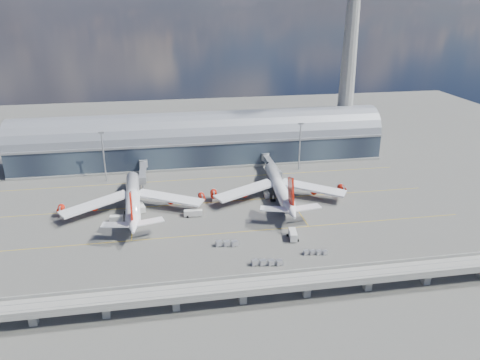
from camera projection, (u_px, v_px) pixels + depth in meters
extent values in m
plane|color=#474744|center=(219.00, 222.00, 192.10)|extent=(500.00, 500.00, 0.00)
cube|color=gold|center=(223.00, 233.00, 182.93)|extent=(200.00, 0.25, 0.01)
cube|color=gold|center=(214.00, 202.00, 210.44)|extent=(200.00, 0.25, 0.01)
cube|color=gold|center=(207.00, 178.00, 237.95)|extent=(200.00, 0.25, 0.01)
cube|color=gold|center=(135.00, 199.00, 214.09)|extent=(0.25, 80.00, 0.01)
cube|color=gold|center=(283.00, 189.00, 225.13)|extent=(0.25, 80.00, 0.01)
cube|color=#1E2532|center=(201.00, 149.00, 261.06)|extent=(200.00, 28.00, 14.00)
cylinder|color=gray|center=(201.00, 137.00, 258.49)|extent=(200.00, 28.00, 28.00)
cube|color=gray|center=(203.00, 144.00, 245.66)|extent=(200.00, 1.00, 1.20)
cube|color=gray|center=(202.00, 160.00, 263.40)|extent=(200.00, 30.00, 1.20)
cube|color=gray|center=(342.00, 144.00, 280.15)|extent=(18.00, 18.00, 8.00)
cone|color=gray|center=(348.00, 75.00, 265.13)|extent=(10.00, 10.00, 90.00)
cube|color=gray|center=(243.00, 287.00, 139.66)|extent=(220.00, 8.50, 1.20)
cube|color=gray|center=(245.00, 292.00, 135.59)|extent=(220.00, 0.40, 1.20)
cube|color=gray|center=(241.00, 277.00, 142.92)|extent=(220.00, 0.40, 1.20)
cube|color=gray|center=(244.00, 288.00, 138.04)|extent=(220.00, 0.12, 0.12)
cube|color=gray|center=(242.00, 282.00, 140.79)|extent=(220.00, 0.12, 0.12)
cube|color=gray|center=(33.00, 317.00, 131.29)|extent=(2.20, 2.20, 5.00)
cube|color=gray|center=(106.00, 309.00, 134.44)|extent=(2.20, 2.20, 5.00)
cube|color=gray|center=(176.00, 302.00, 137.60)|extent=(2.20, 2.20, 5.00)
cube|color=gray|center=(243.00, 295.00, 140.76)|extent=(2.20, 2.20, 5.00)
cube|color=gray|center=(307.00, 289.00, 143.91)|extent=(2.20, 2.20, 5.00)
cube|color=gray|center=(368.00, 283.00, 147.07)|extent=(2.20, 2.20, 5.00)
cube|color=gray|center=(426.00, 277.00, 150.22)|extent=(2.20, 2.20, 5.00)
cylinder|color=gray|center=(104.00, 157.00, 230.06)|extent=(0.70, 0.70, 25.00)
cube|color=gray|center=(101.00, 133.00, 225.41)|extent=(3.00, 0.40, 1.00)
cylinder|color=gray|center=(300.00, 147.00, 245.84)|extent=(0.70, 0.70, 25.00)
cube|color=gray|center=(301.00, 124.00, 241.19)|extent=(3.00, 0.40, 1.00)
cylinder|color=white|center=(133.00, 198.00, 201.19)|extent=(8.09, 49.18, 5.91)
cone|color=white|center=(133.00, 175.00, 225.96)|extent=(6.23, 7.64, 5.91)
cone|color=white|center=(133.00, 226.00, 174.47)|extent=(6.40, 11.33, 5.91)
cube|color=#BB1708|center=(131.00, 205.00, 174.31)|extent=(1.14, 11.06, 12.23)
cube|color=white|center=(96.00, 204.00, 196.71)|extent=(29.39, 21.49, 2.39)
cube|color=white|center=(169.00, 198.00, 202.85)|extent=(30.05, 19.46, 2.39)
cylinder|color=#BB1708|center=(95.00, 206.00, 198.88)|extent=(3.16, 4.74, 2.95)
cylinder|color=#BB1708|center=(61.00, 209.00, 196.16)|extent=(3.16, 4.74, 2.95)
cylinder|color=#BB1708|center=(171.00, 199.00, 205.25)|extent=(3.16, 4.74, 2.95)
cylinder|color=#BB1708|center=(202.00, 197.00, 207.98)|extent=(3.16, 4.74, 2.95)
cylinder|color=gray|center=(133.00, 192.00, 218.47)|extent=(0.46, 0.46, 2.77)
cylinder|color=gray|center=(127.00, 211.00, 198.83)|extent=(0.55, 0.55, 2.77)
cylinder|color=gray|center=(141.00, 210.00, 200.01)|extent=(0.55, 0.55, 2.77)
cylinder|color=black|center=(127.00, 213.00, 199.15)|extent=(2.09, 1.47, 1.38)
cylinder|color=black|center=(141.00, 211.00, 200.33)|extent=(2.09, 1.47, 1.38)
cylinder|color=white|center=(279.00, 186.00, 213.25)|extent=(8.98, 47.99, 5.72)
cone|color=white|center=(269.00, 166.00, 238.07)|extent=(6.25, 8.27, 5.72)
cone|color=white|center=(292.00, 211.00, 186.32)|extent=(6.52, 12.20, 5.72)
cube|color=#BB1708|center=(291.00, 191.00, 186.31)|extent=(1.50, 11.82, 13.06)
cube|color=white|center=(246.00, 190.00, 210.25)|extent=(30.39, 19.34, 2.44)
cube|color=white|center=(313.00, 188.00, 213.17)|extent=(29.43, 22.44, 2.44)
cylinder|color=black|center=(279.00, 189.00, 213.82)|extent=(7.79, 43.05, 4.86)
cylinder|color=#BB1708|center=(244.00, 192.00, 212.67)|extent=(3.49, 5.14, 3.16)
cylinder|color=#BB1708|center=(214.00, 194.00, 211.38)|extent=(3.49, 5.14, 3.16)
cylinder|color=#BB1708|center=(313.00, 190.00, 215.70)|extent=(3.49, 5.14, 3.16)
cylinder|color=#BB1708|center=(342.00, 189.00, 217.00)|extent=(3.49, 5.14, 3.16)
cylinder|color=gray|center=(272.00, 181.00, 230.41)|extent=(0.49, 0.49, 2.96)
cylinder|color=gray|center=(273.00, 198.00, 210.89)|extent=(0.59, 0.59, 2.96)
cylinder|color=gray|center=(287.00, 198.00, 211.48)|extent=(0.59, 0.59, 2.96)
cylinder|color=black|center=(273.00, 200.00, 211.23)|extent=(2.27, 1.63, 1.48)
cylinder|color=black|center=(287.00, 200.00, 211.83)|extent=(2.27, 1.63, 1.48)
cube|color=gray|center=(143.00, 171.00, 232.89)|extent=(3.00, 24.00, 3.00)
cube|color=gray|center=(142.00, 180.00, 221.89)|extent=(3.60, 3.60, 3.40)
cylinder|color=gray|center=(143.00, 163.00, 243.89)|extent=(4.40, 4.40, 4.00)
cylinder|color=gray|center=(143.00, 187.00, 223.17)|extent=(0.50, 0.50, 3.40)
cylinder|color=black|center=(143.00, 189.00, 223.66)|extent=(1.40, 0.80, 0.80)
cube|color=gray|center=(271.00, 165.00, 241.34)|extent=(3.00, 28.00, 3.00)
cube|color=gray|center=(278.00, 175.00, 228.50)|extent=(3.60, 3.60, 3.40)
cylinder|color=gray|center=(265.00, 157.00, 254.18)|extent=(4.40, 4.40, 4.00)
cylinder|color=gray|center=(278.00, 181.00, 229.79)|extent=(0.50, 0.50, 3.40)
cylinder|color=black|center=(277.00, 184.00, 230.28)|extent=(1.40, 0.80, 0.80)
cube|color=beige|center=(141.00, 207.00, 201.85)|extent=(3.76, 7.07, 2.50)
cylinder|color=black|center=(143.00, 207.00, 204.26)|extent=(2.54, 1.42, 0.87)
cylinder|color=black|center=(140.00, 212.00, 200.26)|extent=(2.54, 1.42, 0.87)
cube|color=beige|center=(116.00, 219.00, 191.14)|extent=(5.33, 2.87, 2.66)
cylinder|color=black|center=(120.00, 221.00, 191.99)|extent=(1.18, 2.64, 0.92)
cylinder|color=black|center=(112.00, 222.00, 191.16)|extent=(1.18, 2.64, 0.92)
cube|color=beige|center=(193.00, 213.00, 196.61)|extent=(7.82, 2.85, 2.49)
cylinder|color=black|center=(199.00, 215.00, 197.60)|extent=(1.06, 2.46, 0.86)
cylinder|color=black|center=(188.00, 216.00, 196.44)|extent=(1.06, 2.46, 0.86)
cube|color=beige|center=(293.00, 235.00, 178.03)|extent=(3.61, 7.20, 2.99)
cylinder|color=black|center=(290.00, 235.00, 180.46)|extent=(2.99, 1.44, 1.03)
cylinder|color=black|center=(295.00, 240.00, 176.56)|extent=(2.99, 1.44, 1.03)
cube|color=beige|center=(266.00, 194.00, 215.26)|extent=(2.27, 4.64, 2.38)
cylinder|color=black|center=(266.00, 195.00, 216.98)|extent=(2.31, 0.90, 0.82)
cylinder|color=black|center=(267.00, 198.00, 214.32)|extent=(2.31, 0.90, 0.82)
cube|color=beige|center=(132.00, 193.00, 216.63)|extent=(5.43, 4.30, 2.23)
cylinder|color=black|center=(136.00, 194.00, 217.97)|extent=(1.75, 2.24, 0.77)
cylinder|color=black|center=(129.00, 196.00, 216.00)|extent=(1.75, 2.24, 0.77)
cube|color=gray|center=(219.00, 245.00, 173.64)|extent=(3.00, 2.27, 0.34)
cube|color=#B8B9BE|center=(219.00, 243.00, 173.31)|extent=(2.54, 2.07, 1.71)
cube|color=gray|center=(227.00, 245.00, 173.63)|extent=(3.00, 2.27, 0.34)
cube|color=#B8B9BE|center=(227.00, 243.00, 173.30)|extent=(2.54, 2.07, 1.71)
cube|color=gray|center=(235.00, 245.00, 173.62)|extent=(3.00, 2.27, 0.34)
cube|color=#B8B9BE|center=(235.00, 243.00, 173.29)|extent=(2.54, 2.07, 1.71)
cube|color=gray|center=(255.00, 264.00, 161.28)|extent=(2.89, 2.16, 0.33)
cube|color=#B8B9BE|center=(255.00, 262.00, 160.96)|extent=(2.44, 1.98, 1.65)
cube|color=gray|center=(263.00, 264.00, 161.30)|extent=(2.89, 2.16, 0.33)
cube|color=#B8B9BE|center=(263.00, 262.00, 160.98)|extent=(2.44, 1.98, 1.65)
cube|color=gray|center=(271.00, 264.00, 161.31)|extent=(2.89, 2.16, 0.33)
cube|color=#B8B9BE|center=(271.00, 262.00, 160.99)|extent=(2.44, 1.98, 1.65)
cube|color=gray|center=(279.00, 264.00, 161.33)|extent=(2.89, 2.16, 0.33)
cube|color=#B8B9BE|center=(279.00, 262.00, 161.01)|extent=(2.44, 1.98, 1.65)
cube|color=gray|center=(306.00, 254.00, 168.04)|extent=(2.34, 1.77, 0.26)
cube|color=#B8B9BE|center=(306.00, 252.00, 167.78)|extent=(1.97, 1.62, 1.32)
cube|color=gray|center=(312.00, 254.00, 168.01)|extent=(2.34, 1.77, 0.26)
cube|color=#B8B9BE|center=(312.00, 252.00, 167.75)|extent=(1.97, 1.62, 1.32)
cube|color=gray|center=(319.00, 254.00, 167.98)|extent=(2.34, 1.77, 0.26)
cube|color=#B8B9BE|center=(319.00, 252.00, 167.72)|extent=(1.97, 1.62, 1.32)
cube|color=gray|center=(325.00, 254.00, 167.94)|extent=(2.34, 1.77, 0.26)
cube|color=#B8B9BE|center=(325.00, 252.00, 167.69)|extent=(1.97, 1.62, 1.32)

